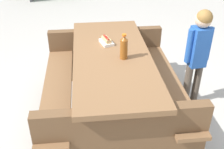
# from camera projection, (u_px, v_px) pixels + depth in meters

# --- Properties ---
(ground_plane) EXTENTS (30.00, 30.00, 0.00)m
(ground_plane) POSITION_uv_depth(u_px,v_px,m) (112.00, 114.00, 3.13)
(ground_plane) COLOR #B7B2A8
(ground_plane) RESTS_ON ground
(picnic_table) EXTENTS (1.95, 1.60, 0.75)m
(picnic_table) POSITION_uv_depth(u_px,v_px,m) (112.00, 81.00, 2.90)
(picnic_table) COLOR brown
(picnic_table) RESTS_ON ground
(soda_bottle) EXTENTS (0.07, 0.07, 0.25)m
(soda_bottle) POSITION_uv_depth(u_px,v_px,m) (124.00, 47.00, 2.62)
(soda_bottle) COLOR brown
(soda_bottle) RESTS_ON picnic_table
(hotdog_tray) EXTENTS (0.20, 0.14, 0.08)m
(hotdog_tray) POSITION_uv_depth(u_px,v_px,m) (106.00, 41.00, 2.94)
(hotdog_tray) COLOR white
(hotdog_tray) RESTS_ON picnic_table
(child_in_coat) EXTENTS (0.18, 0.28, 1.14)m
(child_in_coat) POSITION_uv_depth(u_px,v_px,m) (199.00, 47.00, 2.93)
(child_in_coat) COLOR brown
(child_in_coat) RESTS_ON ground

